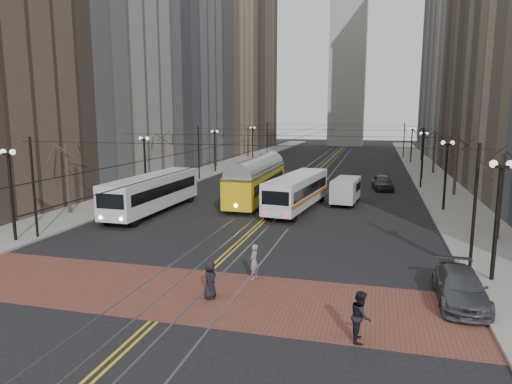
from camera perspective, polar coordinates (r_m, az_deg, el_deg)
The scene contains 24 objects.
ground at distance 24.79m, azimuth -5.14°, elevation -9.09°, with size 260.00×260.00×0.00m, color black.
sidewalk_left at distance 71.35m, azimuth -4.19°, elevation 3.24°, with size 5.00×140.00×0.15m, color gray.
sidewalk_right at distance 67.86m, azimuth 20.55°, elevation 2.33°, with size 5.00×140.00×0.15m, color gray.
crosswalk_band at distance 21.31m, azimuth -8.88°, elevation -12.34°, with size 25.00×6.00×0.01m, color brown.
streetcar_rails at distance 68.00m, azimuth 7.87°, elevation 2.81°, with size 4.80×130.00×0.02m, color gray.
centre_lines at distance 68.00m, azimuth 7.87°, elevation 2.81°, with size 0.42×130.00×0.01m, color gold.
building_left_mid at distance 76.43m, azimuth -11.87°, elevation 16.21°, with size 16.00×20.00×34.00m, color slate.
building_left_midfar at distance 96.68m, azimuth -7.55°, elevation 20.28°, with size 20.00×20.00×52.00m, color gray.
building_left_far at distance 113.80m, azimuth -2.55°, elevation 15.67°, with size 16.00×20.00×40.00m, color brown.
building_right_midfar at distance 91.96m, azimuth 28.48°, elevation 19.82°, with size 20.00×20.00×52.00m, color gray.
building_right_far at distance 110.11m, azimuth 24.70°, elevation 15.03°, with size 16.00×20.00×40.00m, color slate.
clock_tower at distance 127.44m, azimuth 11.66°, elevation 22.11°, with size 12.00×12.00×66.00m.
lamp_posts at distance 51.70m, azimuth 5.73°, elevation 3.85°, with size 27.60×57.20×5.60m.
street_trees at distance 58.10m, azimuth 6.75°, elevation 4.46°, with size 31.68×53.28×5.60m.
trolley_wires at distance 57.61m, azimuth 6.71°, elevation 5.39°, with size 25.96×120.00×6.60m.
transit_bus at distance 38.28m, azimuth -12.74°, elevation -0.27°, with size 2.55×12.23×3.06m, color silver.
streetcar at distance 42.26m, azimuth 0.11°, elevation 0.99°, with size 2.53×13.63×3.21m, color yellow.
rear_bus at distance 38.50m, azimuth 5.18°, elevation -0.10°, with size 2.45×11.28×2.94m, color white.
cargo_van at distance 41.76m, azimuth 11.16°, elevation 0.07°, with size 2.00×5.21×2.30m, color silver.
sedan_grey at distance 50.87m, azimuth 15.52°, elevation 1.18°, with size 1.88×4.67×1.59m, color #3C3E43.
sedan_parked at distance 21.63m, azimuth 24.18°, elevation -10.79°, with size 1.96×4.81×1.40m, color #45474D.
pedestrian_a at distance 20.28m, azimuth -5.76°, elevation -10.86°, with size 0.83×0.54×1.69m, color black.
pedestrian_b at distance 22.42m, azimuth -0.27°, elevation -8.71°, with size 0.63×0.42×1.74m, color gray.
pedestrian_c at distance 17.05m, azimuth 12.96°, elevation -14.87°, with size 0.89×0.69×1.84m, color black.
Camera 1 is at (8.09, -22.05, 7.92)m, focal length 32.00 mm.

